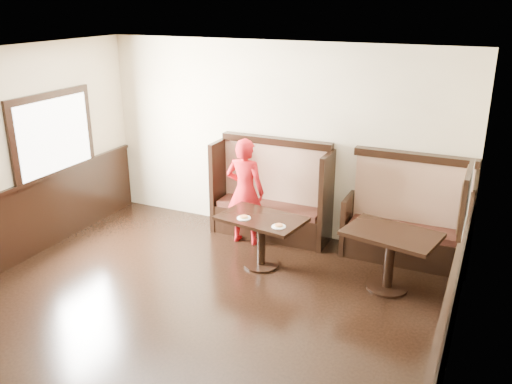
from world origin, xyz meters
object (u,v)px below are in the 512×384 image
Objects in this scene: booth_neighbor at (407,226)px; child at (245,192)px; table_main at (261,229)px; booth_main at (272,201)px; table_neighbor at (391,247)px.

booth_neighbor is 2.25m from child.
table_main is (-1.68, -1.00, 0.05)m from booth_neighbor.
booth_main is 1.04m from table_main.
booth_main is 1.95m from booth_neighbor.
table_neighbor is at bearing -92.37° from booth_neighbor.
booth_main is 1.47× the size of table_neighbor.
child reaches higher than table_neighbor.
booth_main is 1.13× the size of child.
booth_main is 1.06× the size of booth_neighbor.
child is at bearing 139.92° from table_main.
table_neighbor is 2.22m from child.
booth_neighbor is 1.41× the size of table_main.
table_neighbor is (1.64, 0.09, 0.03)m from table_main.
booth_neighbor is at bearing 99.28° from table_neighbor.
booth_neighbor is (1.95, -0.00, -0.05)m from booth_main.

